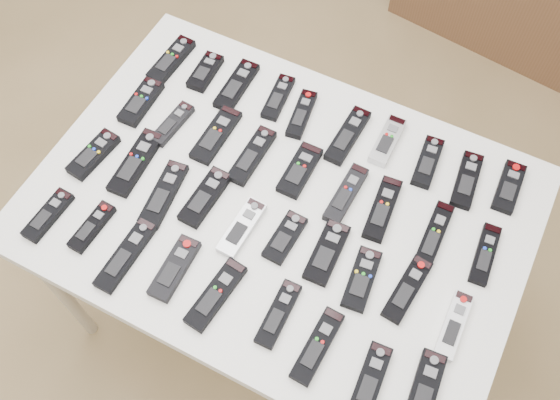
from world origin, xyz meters
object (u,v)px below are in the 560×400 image
at_px(remote_2, 237,86).
at_px(remote_15, 346,194).
at_px(remote_1, 205,72).
at_px(remote_16, 382,209).
at_px(remote_29, 48,215).
at_px(remote_19, 94,154).
at_px(remote_34, 278,314).
at_px(remote_32, 175,268).
at_px(remote_30, 92,227).
at_px(remote_37, 425,390).
at_px(remote_28, 454,325).
at_px(remote_0, 171,60).
at_px(remote_11, 173,124).
at_px(remote_5, 348,136).
at_px(remote_27, 407,289).
at_px(remote_17, 433,236).
at_px(remote_10, 141,102).
at_px(remote_33, 216,295).
at_px(remote_36, 370,380).
at_px(remote_8, 467,180).
at_px(remote_22, 205,197).
at_px(remote_9, 509,187).
at_px(remote_3, 278,97).
at_px(remote_23, 242,228).
at_px(remote_26, 362,279).
at_px(remote_4, 302,114).
at_px(remote_12, 216,135).
at_px(remote_18, 485,254).
at_px(remote_20, 136,162).
at_px(remote_13, 252,156).
at_px(remote_24, 285,237).
at_px(remote_35, 317,346).
at_px(remote_14, 300,170).
at_px(remote_21, 164,194).
at_px(remote_7, 428,162).
at_px(remote_25, 327,252).
at_px(remote_6, 387,141).

xyz_separation_m(remote_2, remote_15, (0.43, -0.19, 0.00)).
relative_size(remote_1, remote_16, 0.74).
xyz_separation_m(remote_2, remote_29, (-0.22, -0.58, 0.00)).
xyz_separation_m(remote_19, remote_34, (0.64, -0.17, -0.00)).
bearing_deg(remote_32, remote_30, 177.86).
relative_size(remote_16, remote_37, 1.05).
bearing_deg(remote_30, remote_28, 13.76).
bearing_deg(remote_37, remote_29, 177.06).
xyz_separation_m(remote_0, remote_11, (0.13, -0.19, -0.00)).
xyz_separation_m(remote_19, remote_30, (0.12, -0.18, -0.00)).
bearing_deg(remote_5, remote_27, -45.77).
bearing_deg(remote_17, remote_27, -93.74).
distance_m(remote_10, remote_11, 0.12).
distance_m(remote_19, remote_33, 0.53).
xyz_separation_m(remote_36, remote_37, (0.11, 0.04, 0.00)).
bearing_deg(remote_0, remote_8, 2.62).
height_order(remote_1, remote_2, remote_1).
distance_m(remote_2, remote_22, 0.37).
relative_size(remote_9, remote_17, 0.79).
relative_size(remote_3, remote_16, 0.86).
distance_m(remote_23, remote_27, 0.43).
relative_size(remote_26, remote_32, 0.95).
bearing_deg(remote_34, remote_4, 109.47).
height_order(remote_1, remote_12, remote_1).
distance_m(remote_0, remote_8, 0.90).
bearing_deg(remote_11, remote_23, -25.64).
distance_m(remote_18, remote_20, 0.92).
distance_m(remote_5, remote_32, 0.59).
bearing_deg(remote_28, remote_13, 161.03).
distance_m(remote_12, remote_24, 0.36).
bearing_deg(remote_35, remote_0, 144.91).
distance_m(remote_14, remote_24, 0.20).
relative_size(remote_15, remote_35, 0.98).
xyz_separation_m(remote_20, remote_21, (0.12, -0.05, -0.00)).
relative_size(remote_7, remote_29, 1.01).
bearing_deg(remote_8, remote_11, -171.82).
relative_size(remote_7, remote_10, 0.96).
bearing_deg(remote_24, remote_21, -171.83).
relative_size(remote_8, remote_18, 1.03).
xyz_separation_m(remote_18, remote_28, (-0.01, -0.21, 0.00)).
bearing_deg(remote_15, remote_12, -179.47).
xyz_separation_m(remote_16, remote_21, (-0.52, -0.22, -0.00)).
bearing_deg(remote_33, remote_4, 101.39).
bearing_deg(remote_18, remote_20, -173.91).
bearing_deg(remote_32, remote_34, 0.70).
distance_m(remote_11, remote_23, 0.38).
xyz_separation_m(remote_24, remote_29, (-0.56, -0.22, 0.00)).
xyz_separation_m(remote_17, remote_25, (-0.22, -0.16, 0.00)).
relative_size(remote_0, remote_21, 0.92).
height_order(remote_3, remote_6, remote_6).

